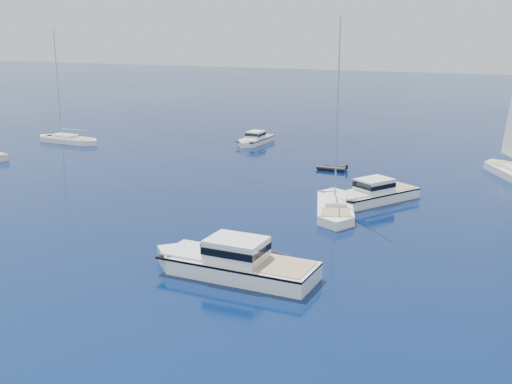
% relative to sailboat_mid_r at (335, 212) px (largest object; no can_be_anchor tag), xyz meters
% --- Properties ---
extents(ground, '(400.00, 400.00, 0.00)m').
position_rel_sailboat_mid_r_xyz_m(ground, '(-2.87, -29.52, 0.00)').
color(ground, '#082250').
rests_on(ground, ground).
extents(motor_cruiser_centre, '(12.81, 4.57, 3.31)m').
position_rel_sailboat_mid_r_xyz_m(motor_cruiser_centre, '(-2.40, -17.05, 0.00)').
color(motor_cruiser_centre, silver).
rests_on(motor_cruiser_centre, ground).
extents(motor_cruiser_distant, '(8.64, 10.73, 2.81)m').
position_rel_sailboat_mid_r_xyz_m(motor_cruiser_distant, '(2.36, 4.64, 0.00)').
color(motor_cruiser_distant, silver).
rests_on(motor_cruiser_distant, ground).
extents(motor_cruiser_horizon, '(3.25, 8.64, 2.22)m').
position_rel_sailboat_mid_r_xyz_m(motor_cruiser_horizon, '(-19.22, 28.39, 0.00)').
color(motor_cruiser_horizon, white).
rests_on(motor_cruiser_horizon, ground).
extents(sailboat_mid_r, '(6.39, 12.35, 17.58)m').
position_rel_sailboat_mid_r_xyz_m(sailboat_mid_r, '(0.00, 0.00, 0.00)').
color(sailboat_mid_r, white).
rests_on(sailboat_mid_r, ground).
extents(sailboat_far_l, '(11.18, 3.84, 16.11)m').
position_rel_sailboat_mid_r_xyz_m(sailboat_far_l, '(-44.10, 19.37, 0.00)').
color(sailboat_far_l, silver).
rests_on(sailboat_far_l, ground).
extents(tender_grey_near, '(4.10, 3.29, 0.95)m').
position_rel_sailboat_mid_r_xyz_m(tender_grey_near, '(-1.13, -13.41, 0.00)').
color(tender_grey_near, black).
rests_on(tender_grey_near, ground).
extents(tender_grey_far, '(3.53, 1.99, 0.95)m').
position_rel_sailboat_mid_r_xyz_m(tender_grey_far, '(-4.77, 16.27, 0.00)').
color(tender_grey_far, black).
rests_on(tender_grey_far, ground).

